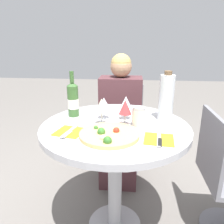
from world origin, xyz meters
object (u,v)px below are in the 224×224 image
(chair_behind_diner, at_px, (121,130))
(wine_bottle, at_px, (73,100))
(tall_carafe, at_px, (166,98))
(dining_table, at_px, (115,146))
(seated_diner, at_px, (120,125))
(pizza_large, at_px, (109,135))

(chair_behind_diner, height_order, wine_bottle, wine_bottle)
(chair_behind_diner, bearing_deg, tall_carafe, 115.31)
(wine_bottle, distance_m, tall_carafe, 0.60)
(dining_table, height_order, seated_diner, seated_diner)
(chair_behind_diner, relative_size, tall_carafe, 2.70)
(tall_carafe, bearing_deg, dining_table, -158.96)
(dining_table, distance_m, seated_diner, 0.66)
(wine_bottle, bearing_deg, chair_behind_diner, 66.82)
(dining_table, bearing_deg, seated_diner, 90.92)
(chair_behind_diner, height_order, tall_carafe, tall_carafe)
(dining_table, relative_size, pizza_large, 2.79)
(seated_diner, distance_m, pizza_large, 0.87)
(chair_behind_diner, bearing_deg, seated_diner, 90.00)
(chair_behind_diner, bearing_deg, pizza_large, 89.50)
(chair_behind_diner, xyz_separation_m, tall_carafe, (0.32, -0.67, 0.52))
(wine_bottle, relative_size, tall_carafe, 0.96)
(seated_diner, bearing_deg, chair_behind_diner, -90.00)
(dining_table, bearing_deg, tall_carafe, 21.04)
(chair_behind_diner, bearing_deg, dining_table, 90.75)
(dining_table, relative_size, chair_behind_diner, 1.06)
(dining_table, xyz_separation_m, pizza_large, (-0.02, -0.17, 0.15))
(seated_diner, xyz_separation_m, wine_bottle, (-0.28, -0.51, 0.37))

